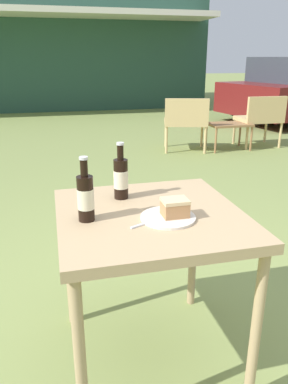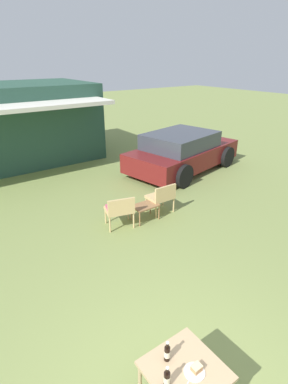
{
  "view_description": "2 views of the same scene",
  "coord_description": "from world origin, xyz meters",
  "px_view_note": "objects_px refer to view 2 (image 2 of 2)",
  "views": [
    {
      "loc": [
        -0.35,
        -1.31,
        1.28
      ],
      "look_at": [
        0.0,
        0.1,
        0.75
      ],
      "focal_mm": 35.0,
      "sensor_mm": 36.0,
      "label": 1
    },
    {
      "loc": [
        -1.47,
        -1.36,
        3.49
      ],
      "look_at": [
        1.89,
        3.33,
        0.9
      ],
      "focal_mm": 28.0,
      "sensor_mm": 36.0,
      "label": 2
    }
  ],
  "objects_px": {
    "garden_side_table": "(145,207)",
    "cake_on_plate": "(196,370)",
    "wicker_chair_cushioned": "(120,209)",
    "cola_bottle_far": "(167,379)",
    "cola_bottle_near": "(167,353)",
    "parked_car": "(182,152)",
    "patio_table": "(185,375)",
    "wicker_chair_plain": "(162,196)"
  },
  "relations": [
    {
      "from": "cake_on_plate",
      "to": "cola_bottle_far",
      "type": "xyz_separation_m",
      "value": [
        -0.31,
        0.06,
        0.07
      ]
    },
    {
      "from": "cola_bottle_near",
      "to": "garden_side_table",
      "type": "bearing_deg",
      "value": 57.22
    },
    {
      "from": "wicker_chair_plain",
      "to": "patio_table",
      "type": "height_order",
      "value": "wicker_chair_plain"
    },
    {
      "from": "cake_on_plate",
      "to": "cola_bottle_far",
      "type": "height_order",
      "value": "cola_bottle_far"
    },
    {
      "from": "patio_table",
      "to": "garden_side_table",
      "type": "bearing_deg",
      "value": 59.49
    },
    {
      "from": "cola_bottle_far",
      "to": "patio_table",
      "type": "bearing_deg",
      "value": 3.14
    },
    {
      "from": "parked_car",
      "to": "garden_side_table",
      "type": "relative_size",
      "value": 7.27
    },
    {
      "from": "patio_table",
      "to": "wicker_chair_cushioned",
      "type": "bearing_deg",
      "value": 67.97
    },
    {
      "from": "garden_side_table",
      "to": "cola_bottle_near",
      "type": "xyz_separation_m",
      "value": [
        -2.23,
        -3.46,
        0.46
      ]
    },
    {
      "from": "wicker_chair_cushioned",
      "to": "cola_bottle_near",
      "type": "xyz_separation_m",
      "value": [
        -1.58,
        -3.53,
        0.34
      ]
    },
    {
      "from": "patio_table",
      "to": "cola_bottle_near",
      "type": "height_order",
      "value": "cola_bottle_near"
    },
    {
      "from": "parked_car",
      "to": "cola_bottle_near",
      "type": "xyz_separation_m",
      "value": [
        -5.26,
        -5.54,
        0.16
      ]
    },
    {
      "from": "parked_car",
      "to": "wicker_chair_cushioned",
      "type": "height_order",
      "value": "parked_car"
    },
    {
      "from": "wicker_chair_cushioned",
      "to": "cola_bottle_far",
      "type": "height_order",
      "value": "cola_bottle_far"
    },
    {
      "from": "wicker_chair_cushioned",
      "to": "patio_table",
      "type": "height_order",
      "value": "wicker_chair_cushioned"
    },
    {
      "from": "parked_car",
      "to": "cola_bottle_near",
      "type": "bearing_deg",
      "value": -145.02
    },
    {
      "from": "wicker_chair_cushioned",
      "to": "garden_side_table",
      "type": "distance_m",
      "value": 0.66
    },
    {
      "from": "garden_side_table",
      "to": "cola_bottle_far",
      "type": "bearing_deg",
      "value": -123.22
    },
    {
      "from": "wicker_chair_cushioned",
      "to": "wicker_chair_plain",
      "type": "relative_size",
      "value": 1.0
    },
    {
      "from": "garden_side_table",
      "to": "cake_on_plate",
      "type": "bearing_deg",
      "value": -119.26
    },
    {
      "from": "garden_side_table",
      "to": "cola_bottle_near",
      "type": "bearing_deg",
      "value": -122.78
    },
    {
      "from": "garden_side_table",
      "to": "wicker_chair_plain",
      "type": "bearing_deg",
      "value": 5.23
    },
    {
      "from": "wicker_chair_cushioned",
      "to": "patio_table",
      "type": "bearing_deg",
      "value": 83.75
    },
    {
      "from": "parked_car",
      "to": "wicker_chair_plain",
      "type": "relative_size",
      "value": 5.76
    },
    {
      "from": "cola_bottle_near",
      "to": "wicker_chair_cushioned",
      "type": "bearing_deg",
      "value": 65.84
    },
    {
      "from": "wicker_chair_plain",
      "to": "cola_bottle_far",
      "type": "xyz_separation_m",
      "value": [
        -2.92,
        -3.71,
        0.34
      ]
    },
    {
      "from": "wicker_chair_cushioned",
      "to": "garden_side_table",
      "type": "relative_size",
      "value": 1.26
    },
    {
      "from": "cake_on_plate",
      "to": "cola_bottle_near",
      "type": "bearing_deg",
      "value": 118.78
    },
    {
      "from": "wicker_chair_plain",
      "to": "cola_bottle_near",
      "type": "xyz_separation_m",
      "value": [
        -2.75,
        -3.51,
        0.34
      ]
    },
    {
      "from": "wicker_chair_cushioned",
      "to": "cola_bottle_far",
      "type": "xyz_separation_m",
      "value": [
        -1.75,
        -3.73,
        0.34
      ]
    },
    {
      "from": "patio_table",
      "to": "cola_bottle_near",
      "type": "bearing_deg",
      "value": 113.26
    },
    {
      "from": "garden_side_table",
      "to": "cake_on_plate",
      "type": "height_order",
      "value": "cake_on_plate"
    },
    {
      "from": "parked_car",
      "to": "wicker_chair_cushioned",
      "type": "xyz_separation_m",
      "value": [
        -3.68,
        -2.01,
        -0.18
      ]
    },
    {
      "from": "cake_on_plate",
      "to": "garden_side_table",
      "type": "bearing_deg",
      "value": 60.74
    },
    {
      "from": "parked_car",
      "to": "cake_on_plate",
      "type": "relative_size",
      "value": 20.85
    },
    {
      "from": "patio_table",
      "to": "cola_bottle_far",
      "type": "xyz_separation_m",
      "value": [
        -0.25,
        -0.01,
        0.17
      ]
    },
    {
      "from": "wicker_chair_cushioned",
      "to": "cola_bottle_near",
      "type": "relative_size",
      "value": 3.11
    },
    {
      "from": "wicker_chair_plain",
      "to": "cake_on_plate",
      "type": "xyz_separation_m",
      "value": [
        -2.61,
        -3.77,
        0.28
      ]
    },
    {
      "from": "wicker_chair_cushioned",
      "to": "cola_bottle_near",
      "type": "height_order",
      "value": "cola_bottle_near"
    },
    {
      "from": "cola_bottle_near",
      "to": "cola_bottle_far",
      "type": "xyz_separation_m",
      "value": [
        -0.17,
        -0.2,
        0.0
      ]
    },
    {
      "from": "wicker_chair_plain",
      "to": "cake_on_plate",
      "type": "height_order",
      "value": "cake_on_plate"
    },
    {
      "from": "wicker_chair_cushioned",
      "to": "parked_car",
      "type": "bearing_deg",
      "value": -135.54
    }
  ]
}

